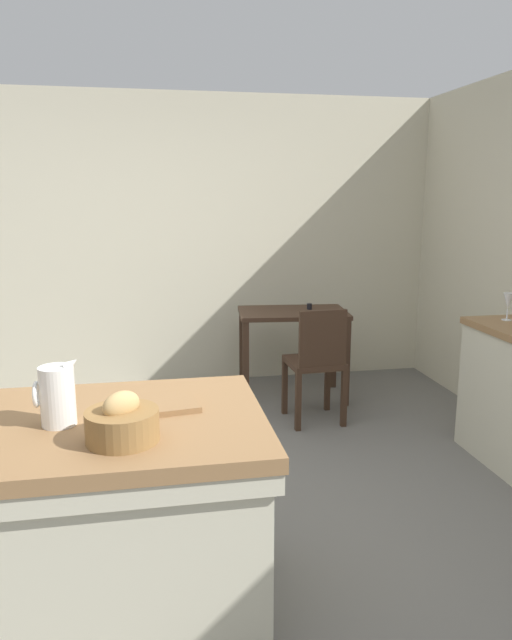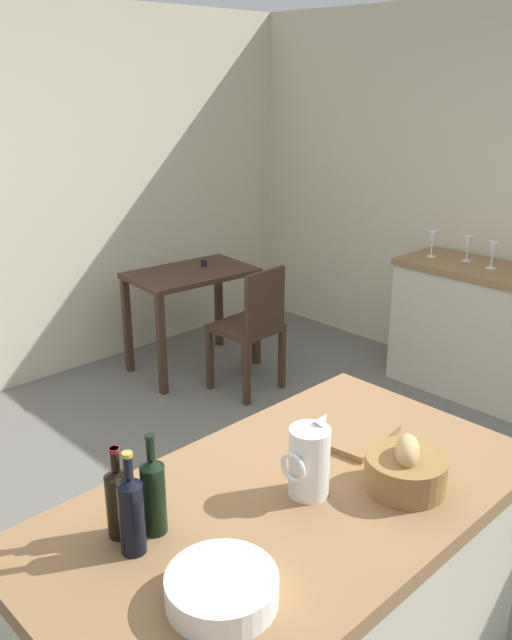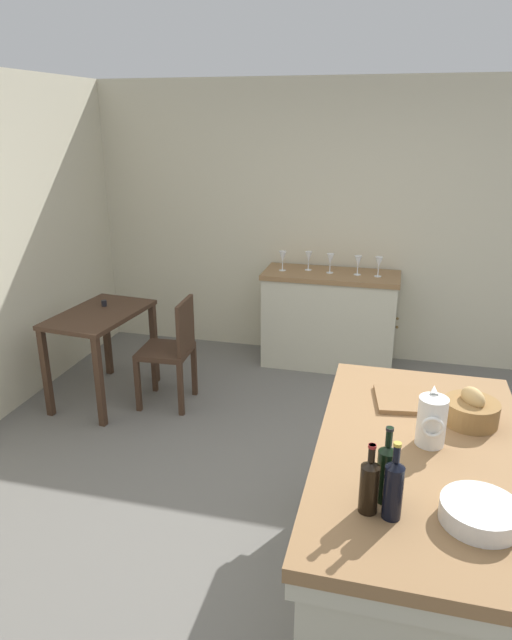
{
  "view_description": "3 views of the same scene",
  "coord_description": "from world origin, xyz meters",
  "px_view_note": "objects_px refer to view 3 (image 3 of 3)",
  "views": [
    {
      "loc": [
        -0.09,
        -2.8,
        1.71
      ],
      "look_at": [
        0.5,
        0.36,
        1.03
      ],
      "focal_mm": 32.91,
      "sensor_mm": 36.0,
      "label": 1
    },
    {
      "loc": [
        -1.8,
        -1.77,
        2.11
      ],
      "look_at": [
        0.25,
        0.35,
        1.02
      ],
      "focal_mm": 37.34,
      "sensor_mm": 36.0,
      "label": 2
    },
    {
      "loc": [
        -2.78,
        -0.38,
        2.25
      ],
      "look_at": [
        0.46,
        0.44,
        1.05
      ],
      "focal_mm": 31.74,
      "sensor_mm": 36.0,
      "label": 3
    }
  ],
  "objects_px": {
    "wine_glass_right": "(309,257)",
    "wash_bowl": "(480,513)",
    "wooden_chair": "(172,348)",
    "wine_glass_left": "(358,262)",
    "wine_bottle_amber": "(369,485)",
    "writing_desk": "(100,327)",
    "pitcher": "(432,421)",
    "cutting_board": "(401,399)",
    "wine_bottle_green": "(393,488)",
    "bread_basket": "(471,410)",
    "wine_glass_far_left": "(379,263)",
    "wine_glass_far_right": "(283,257)",
    "wine_glass_middle": "(330,260)",
    "wine_bottle_dark": "(386,471)",
    "side_cabinet": "(329,319)",
    "island_table": "(415,522)"
  },
  "relations": [
    {
      "from": "wine_glass_right",
      "to": "wash_bowl",
      "type": "bearing_deg",
      "value": -160.43
    },
    {
      "from": "wooden_chair",
      "to": "wine_glass_left",
      "type": "bearing_deg",
      "value": -50.87
    },
    {
      "from": "wine_bottle_amber",
      "to": "writing_desk",
      "type": "bearing_deg",
      "value": 47.47
    },
    {
      "from": "pitcher",
      "to": "wine_bottle_amber",
      "type": "distance_m",
      "value": 0.59
    },
    {
      "from": "cutting_board",
      "to": "wine_bottle_green",
      "type": "relative_size",
      "value": 0.93
    },
    {
      "from": "cutting_board",
      "to": "wine_bottle_green",
      "type": "distance_m",
      "value": 0.94
    },
    {
      "from": "wash_bowl",
      "to": "bread_basket",
      "type": "distance_m",
      "value": 0.75
    },
    {
      "from": "wine_glass_far_left",
      "to": "wine_glass_far_right",
      "type": "relative_size",
      "value": 0.98
    },
    {
      "from": "wine_glass_far_left",
      "to": "wooden_chair",
      "type": "bearing_deg",
      "value": 125.3
    },
    {
      "from": "writing_desk",
      "to": "wine_glass_left",
      "type": "height_order",
      "value": "wine_glass_left"
    },
    {
      "from": "wooden_chair",
      "to": "wine_bottle_amber",
      "type": "height_order",
      "value": "wine_bottle_amber"
    },
    {
      "from": "writing_desk",
      "to": "wooden_chair",
      "type": "distance_m",
      "value": 0.62
    },
    {
      "from": "pitcher",
      "to": "bread_basket",
      "type": "xyz_separation_m",
      "value": [
        0.24,
        -0.2,
        -0.05
      ]
    },
    {
      "from": "wine_glass_far_right",
      "to": "wine_glass_middle",
      "type": "bearing_deg",
      "value": -87.34
    },
    {
      "from": "wine_bottle_green",
      "to": "wine_glass_left",
      "type": "bearing_deg",
      "value": 6.77
    },
    {
      "from": "wine_glass_right",
      "to": "wine_bottle_dark",
      "type": "bearing_deg",
      "value": -165.75
    },
    {
      "from": "wine_bottle_dark",
      "to": "wine_glass_far_left",
      "type": "relative_size",
      "value": 1.77
    },
    {
      "from": "wash_bowl",
      "to": "wine_bottle_dark",
      "type": "relative_size",
      "value": 0.91
    },
    {
      "from": "side_cabinet",
      "to": "cutting_board",
      "type": "distance_m",
      "value": 2.44
    },
    {
      "from": "pitcher",
      "to": "wine_bottle_dark",
      "type": "bearing_deg",
      "value": 158.03
    },
    {
      "from": "island_table",
      "to": "wine_glass_right",
      "type": "relative_size",
      "value": 9.66
    },
    {
      "from": "wash_bowl",
      "to": "wine_bottle_green",
      "type": "xyz_separation_m",
      "value": [
        -0.05,
        0.31,
        0.09
      ]
    },
    {
      "from": "bread_basket",
      "to": "cutting_board",
      "type": "xyz_separation_m",
      "value": [
        0.14,
        0.32,
        -0.05
      ]
    },
    {
      "from": "cutting_board",
      "to": "wine_glass_middle",
      "type": "distance_m",
      "value": 2.42
    },
    {
      "from": "wine_bottle_green",
      "to": "wine_glass_right",
      "type": "distance_m",
      "value": 3.41
    },
    {
      "from": "wooden_chair",
      "to": "wine_bottle_dark",
      "type": "xyz_separation_m",
      "value": [
        -2.04,
        -1.72,
        0.5
      ]
    },
    {
      "from": "wine_glass_left",
      "to": "wine_glass_middle",
      "type": "bearing_deg",
      "value": 88.9
    },
    {
      "from": "wine_glass_far_right",
      "to": "island_table",
      "type": "bearing_deg",
      "value": -156.22
    },
    {
      "from": "wine_bottle_dark",
      "to": "pitcher",
      "type": "bearing_deg",
      "value": -21.97
    },
    {
      "from": "side_cabinet",
      "to": "wine_bottle_green",
      "type": "distance_m",
      "value": 3.35
    },
    {
      "from": "wine_bottle_amber",
      "to": "wine_glass_middle",
      "type": "bearing_deg",
      "value": 9.64
    },
    {
      "from": "pitcher",
      "to": "wine_glass_right",
      "type": "bearing_deg",
      "value": 19.96
    },
    {
      "from": "island_table",
      "to": "pitcher",
      "type": "distance_m",
      "value": 0.52
    },
    {
      "from": "writing_desk",
      "to": "wine_bottle_amber",
      "type": "xyz_separation_m",
      "value": [
        -2.08,
        -2.27,
        0.34
      ]
    },
    {
      "from": "wine_glass_left",
      "to": "wine_glass_middle",
      "type": "distance_m",
      "value": 0.25
    },
    {
      "from": "writing_desk",
      "to": "wine_glass_right",
      "type": "bearing_deg",
      "value": -51.33
    },
    {
      "from": "pitcher",
      "to": "wine_bottle_dark",
      "type": "height_order",
      "value": "wine_bottle_dark"
    },
    {
      "from": "writing_desk",
      "to": "wine_bottle_amber",
      "type": "height_order",
      "value": "wine_bottle_amber"
    },
    {
      "from": "island_table",
      "to": "wine_bottle_dark",
      "type": "height_order",
      "value": "wine_bottle_dark"
    },
    {
      "from": "island_table",
      "to": "wine_bottle_green",
      "type": "distance_m",
      "value": 0.73
    },
    {
      "from": "writing_desk",
      "to": "wine_glass_far_left",
      "type": "xyz_separation_m",
      "value": [
        1.14,
        -2.16,
        0.39
      ]
    },
    {
      "from": "wash_bowl",
      "to": "wine_bottle_amber",
      "type": "distance_m",
      "value": 0.41
    },
    {
      "from": "side_cabinet",
      "to": "wine_bottle_dark",
      "type": "relative_size",
      "value": 3.97
    },
    {
      "from": "pitcher",
      "to": "bread_basket",
      "type": "height_order",
      "value": "pitcher"
    },
    {
      "from": "wine_bottle_amber",
      "to": "bread_basket",
      "type": "bearing_deg",
      "value": -29.23
    },
    {
      "from": "wine_glass_far_right",
      "to": "wine_glass_right",
      "type": "bearing_deg",
      "value": -72.18
    },
    {
      "from": "wash_bowl",
      "to": "wine_glass_right",
      "type": "bearing_deg",
      "value": 19.57
    },
    {
      "from": "wooden_chair",
      "to": "pitcher",
      "type": "distance_m",
      "value": 2.53
    },
    {
      "from": "side_cabinet",
      "to": "cutting_board",
      "type": "relative_size",
      "value": 4.29
    },
    {
      "from": "wash_bowl",
      "to": "wine_glass_right",
      "type": "xyz_separation_m",
      "value": [
        3.26,
        1.16,
        0.13
      ]
    }
  ]
}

